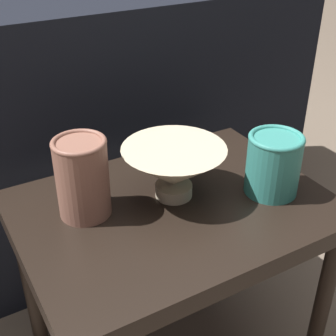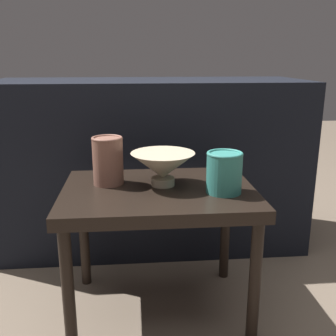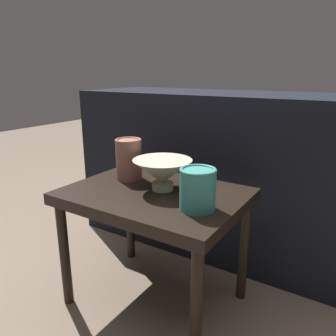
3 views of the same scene
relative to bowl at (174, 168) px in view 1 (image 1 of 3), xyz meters
The scene contains 5 objects.
table 0.13m from the bowl, 120.48° to the right, with size 0.61×0.45×0.45m.
couch_backdrop 0.56m from the bowl, 91.72° to the left, with size 1.37×0.50×0.75m.
bowl is the anchor object (origin of this frame).
vase_textured_left 0.18m from the bowl, 169.05° to the left, with size 0.10×0.10×0.16m.
vase_colorful_right 0.20m from the bowl, 25.21° to the right, with size 0.11×0.11×0.13m.
Camera 1 is at (-0.39, -0.66, 0.99)m, focal length 50.00 mm.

